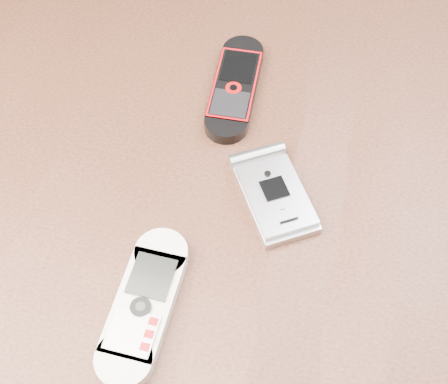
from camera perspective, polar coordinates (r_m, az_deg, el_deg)
The scene contains 4 objects.
table at distance 0.66m, azimuth -0.43°, elevation -5.46°, with size 1.20×0.80×0.75m.
nokia_white at distance 0.52m, azimuth -7.35°, elevation -10.20°, with size 0.05×0.14×0.02m, color white.
nokia_black_red at distance 0.65m, azimuth 1.00°, elevation 9.60°, with size 0.04×0.14×0.01m, color black.
motorola_razr at distance 0.56m, azimuth 4.68°, elevation -0.30°, with size 0.05×0.10×0.02m, color silver.
Camera 1 is at (0.07, -0.30, 1.23)m, focal length 50.00 mm.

